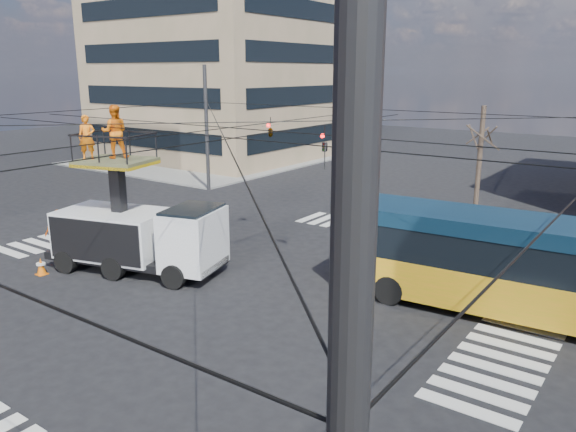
{
  "coord_description": "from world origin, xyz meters",
  "views": [
    {
      "loc": [
        13.31,
        -14.4,
        7.62
      ],
      "look_at": [
        1.43,
        2.2,
        2.33
      ],
      "focal_mm": 35.0,
      "sensor_mm": 36.0,
      "label": 1
    }
  ],
  "objects_px": {
    "utility_truck": "(138,220)",
    "traffic_cone": "(41,266)",
    "worker_ground": "(59,233)",
    "flagger": "(343,260)",
    "city_bus": "(523,266)"
  },
  "relations": [
    {
      "from": "utility_truck",
      "to": "worker_ground",
      "type": "height_order",
      "value": "utility_truck"
    },
    {
      "from": "traffic_cone",
      "to": "worker_ground",
      "type": "relative_size",
      "value": 0.33
    },
    {
      "from": "utility_truck",
      "to": "traffic_cone",
      "type": "relative_size",
      "value": 10.99
    },
    {
      "from": "utility_truck",
      "to": "flagger",
      "type": "distance_m",
      "value": 8.0
    },
    {
      "from": "city_bus",
      "to": "flagger",
      "type": "bearing_deg",
      "value": 179.87
    },
    {
      "from": "traffic_cone",
      "to": "flagger",
      "type": "distance_m",
      "value": 11.58
    },
    {
      "from": "utility_truck",
      "to": "worker_ground",
      "type": "xyz_separation_m",
      "value": [
        -4.24,
        -0.73,
        -1.06
      ]
    },
    {
      "from": "flagger",
      "to": "utility_truck",
      "type": "bearing_deg",
      "value": -71.71
    },
    {
      "from": "flagger",
      "to": "city_bus",
      "type": "bearing_deg",
      "value": 84.28
    },
    {
      "from": "traffic_cone",
      "to": "flagger",
      "type": "relative_size",
      "value": 0.42
    },
    {
      "from": "city_bus",
      "to": "flagger",
      "type": "distance_m",
      "value": 6.27
    },
    {
      "from": "traffic_cone",
      "to": "worker_ground",
      "type": "bearing_deg",
      "value": 129.32
    },
    {
      "from": "city_bus",
      "to": "traffic_cone",
      "type": "relative_size",
      "value": 16.96
    },
    {
      "from": "worker_ground",
      "to": "flagger",
      "type": "bearing_deg",
      "value": -60.58
    },
    {
      "from": "traffic_cone",
      "to": "worker_ground",
      "type": "distance_m",
      "value": 2.39
    }
  ]
}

